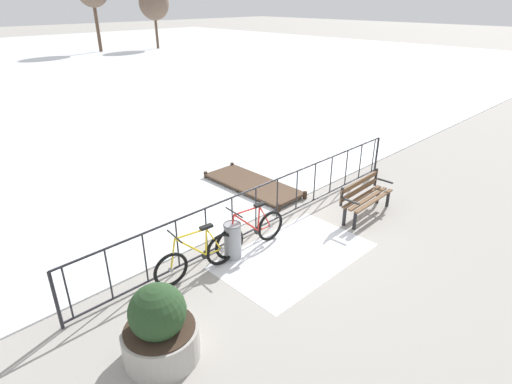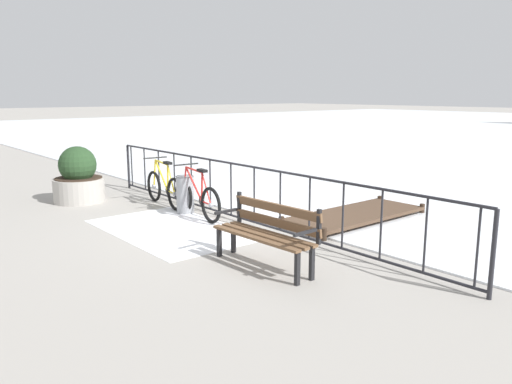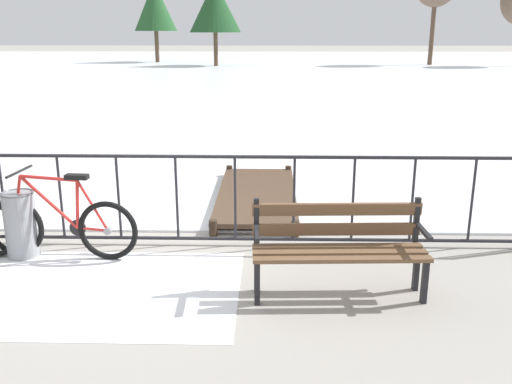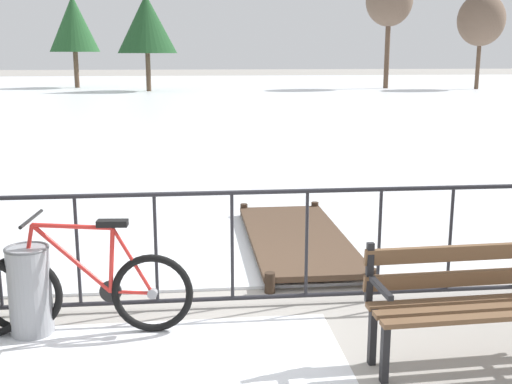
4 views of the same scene
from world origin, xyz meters
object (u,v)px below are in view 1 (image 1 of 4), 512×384
Objects in this scene: bicycle_near_railing at (197,257)px; trash_bin at (233,240)px; park_bench at (365,194)px; planter_with_shrub at (160,329)px; bicycle_second at (251,232)px.

bicycle_near_railing is 0.84m from trash_bin.
planter_with_shrub reaches higher than park_bench.
planter_with_shrub is at bearing -153.56° from trash_bin.
planter_with_shrub is 2.66m from trash_bin.
bicycle_near_railing is 2.33× the size of trash_bin.
park_bench reaches higher than trash_bin.
bicycle_second is at bearing -3.92° from trash_bin.
bicycle_second is 3.06m from planter_with_shrub.
bicycle_second is at bearing -2.08° from bicycle_near_railing.
park_bench is 3.45m from trash_bin.
bicycle_near_railing is 1.30m from bicycle_second.
bicycle_near_railing is at bearing 168.95° from park_bench.
bicycle_near_railing is at bearing 177.92° from bicycle_second.
bicycle_near_railing is 1.00× the size of bicycle_second.
bicycle_second is 0.46m from trash_bin.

